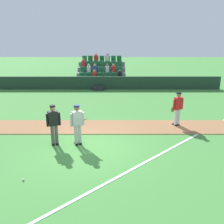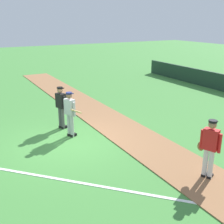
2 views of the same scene
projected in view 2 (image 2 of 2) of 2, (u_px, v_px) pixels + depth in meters
ground_plane at (69, 142)px, 10.46m from camera, size 80.00×80.00×0.00m
infield_dirt_path at (124, 130)px, 11.55m from camera, size 28.00×1.94×0.03m
foul_line_chalk at (91, 185)px, 7.74m from camera, size 8.73×8.38×0.01m
batter_grey_jersey at (70, 113)px, 10.67m from camera, size 0.75×0.69×1.76m
umpire_home_plate at (61, 105)px, 11.48m from camera, size 0.56×0.40×1.76m
runner_red_jersey at (209, 147)px, 7.80m from camera, size 0.66×0.41×1.76m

